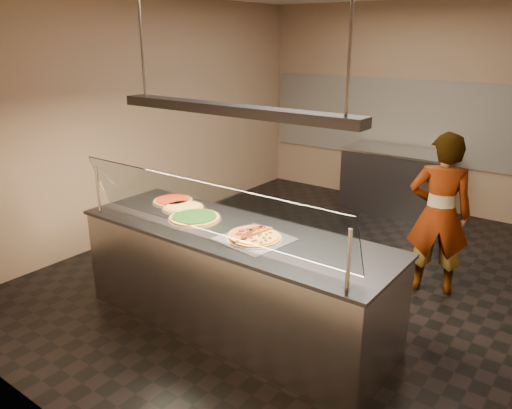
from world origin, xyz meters
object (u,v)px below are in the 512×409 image
Objects in this scene: pizza_spatula at (181,209)px; worker at (439,214)px; serving_counter at (234,279)px; perforated_tray at (255,238)px; half_pizza_pepperoni at (245,232)px; pizza_spinach at (195,217)px; pizza_tomato at (173,200)px; sneeze_guard at (205,208)px; half_pizza_sausage at (265,239)px; prep_table at (395,181)px; pizza_cheese at (184,207)px; heat_lamp_housing at (231,110)px.

worker is at bearing 41.53° from pizza_spatula.
perforated_tray reaches higher than serving_counter.
serving_counter is 6.35× the size of half_pizza_pepperoni.
perforated_tray is 1.29× the size of half_pizza_pepperoni.
pizza_tomato is at bearing 155.47° from pizza_spinach.
half_pizza_pepperoni reaches higher than perforated_tray.
sneeze_guard is 5.82× the size of half_pizza_pepperoni.
half_pizza_sausage is 0.30× the size of prep_table.
prep_table is (-0.46, 3.94, -0.49)m from half_pizza_sausage.
worker is (1.03, 1.80, -0.14)m from half_pizza_pepperoni.
pizza_cheese is at bearing 152.61° from pizza_spinach.
worker is at bearing 55.51° from heat_lamp_housing.
half_pizza_pepperoni is 0.30× the size of prep_table.
perforated_tray is 1.43× the size of pizza_tomato.
pizza_spinach reaches higher than pizza_cheese.
half_pizza_sausage is 0.82m from pizza_spinach.
heat_lamp_housing is at bearing -6.01° from pizza_spatula.
pizza_tomato is (-0.97, 0.24, 0.48)m from serving_counter.
half_pizza_sausage reaches higher than pizza_spatula.
pizza_cheese is 0.25× the size of worker.
half_pizza_sausage is at bearing -12.15° from pizza_tomato.
sneeze_guard is at bearing -141.78° from half_pizza_sausage.
pizza_spinach is 1.19× the size of pizza_cheese.
half_pizza_pepperoni is 0.92m from pizza_cheese.
heat_lamp_housing is at bearing -88.77° from prep_table.
pizza_spatula is (-0.69, 0.42, -0.27)m from sneeze_guard.
pizza_cheese is at bearing 119.17° from pizza_spatula.
worker is at bearing -59.08° from prep_table.
pizza_tomato reaches higher than serving_counter.
pizza_spinach is at bearing 175.26° from half_pizza_pepperoni.
perforated_tray is 0.39× the size of prep_table.
sneeze_guard is 1.76× the size of prep_table.
sneeze_guard is 0.93m from pizza_cheese.
prep_table is 2.53m from worker.
sneeze_guard reaches higher than prep_table.
half_pizza_pepperoni is at bearing -4.74° from pizza_spinach.
worker is at bearing 55.51° from serving_counter.
pizza_spatula is 0.16× the size of prep_table.
worker is (2.17, 1.51, -0.12)m from pizza_tomato.
sneeze_guard is at bearing -90.00° from heat_lamp_housing.
pizza_tomato is 3.79m from prep_table.
pizza_spatula is at bearing 20.98° from worker.
heat_lamp_housing is at bearing 172.54° from half_pizza_sausage.
heat_lamp_housing is (-0.17, 0.05, 0.99)m from half_pizza_pepperoni.
worker is at bearing 39.51° from pizza_cheese.
serving_counter is 1.09× the size of sneeze_guard.
perforated_tray is at bearing -11.32° from pizza_cheese.
pizza_tomato is at bearing 166.08° from serving_counter.
half_pizza_pepperoni is at bearing 60.52° from sneeze_guard.
serving_counter is at bearing 163.85° from half_pizza_pepperoni.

